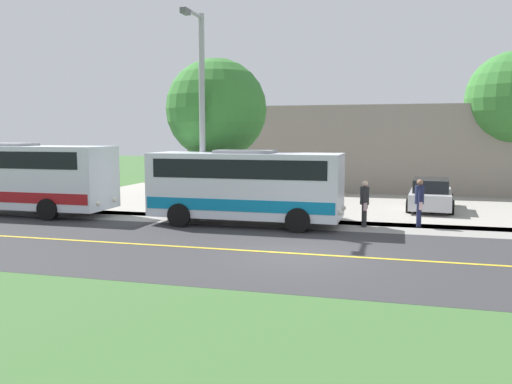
{
  "coord_description": "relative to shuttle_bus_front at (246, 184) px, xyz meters",
  "views": [
    {
      "loc": [
        15.27,
        2.84,
        3.56
      ],
      "look_at": [
        -3.5,
        -2.24,
        1.4
      ],
      "focal_mm": 37.55,
      "sensor_mm": 36.0,
      "label": 1
    }
  ],
  "objects": [
    {
      "name": "parking_lot_surface",
      "position": [
        -7.94,
        5.92,
        -1.59
      ],
      "size": [
        14.0,
        36.0,
        0.01
      ],
      "primitive_type": "cube",
      "color": "#9E9991",
      "rests_on": "ground"
    },
    {
      "name": "pedestrian_with_bags",
      "position": [
        -1.3,
        6.49,
        -0.62
      ],
      "size": [
        0.72,
        0.34,
        1.81
      ],
      "color": "#1E2347",
      "rests_on": "ground"
    },
    {
      "name": "road_centre_line",
      "position": [
        4.46,
        2.92,
        -1.59
      ],
      "size": [
        0.16,
        100.0,
        0.0
      ],
      "primitive_type": "cube",
      "color": "gold",
      "rests_on": "ground"
    },
    {
      "name": "shuttle_bus_front",
      "position": [
        0.0,
        0.0,
        0.0
      ],
      "size": [
        2.57,
        7.48,
        2.9
      ],
      "color": "silver",
      "rests_on": "ground"
    },
    {
      "name": "transit_bus_rear",
      "position": [
        -0.03,
        -11.25,
        0.11
      ],
      "size": [
        2.63,
        10.44,
        3.11
      ],
      "color": "silver",
      "rests_on": "ground"
    },
    {
      "name": "tree_curbside",
      "position": [
        -2.94,
        -2.2,
        2.98
      ],
      "size": [
        4.46,
        4.46,
        6.83
      ],
      "color": "#4C3826",
      "rests_on": "ground"
    },
    {
      "name": "ground_plane",
      "position": [
        4.46,
        2.92,
        -1.6
      ],
      "size": [
        120.0,
        120.0,
        0.0
      ],
      "primitive_type": "plane",
      "color": "#3D6633"
    },
    {
      "name": "sidewalk",
      "position": [
        -0.74,
        2.92,
        -1.59
      ],
      "size": [
        2.4,
        100.0,
        0.01
      ],
      "primitive_type": "cube",
      "color": "gray",
      "rests_on": "ground"
    },
    {
      "name": "street_light_pole",
      "position": [
        -0.42,
        -1.96,
        2.91
      ],
      "size": [
        1.97,
        0.24,
        8.2
      ],
      "color": "#9E9EA3",
      "rests_on": "ground"
    },
    {
      "name": "pedestrian_waiting",
      "position": [
        -0.75,
        4.49,
        -0.65
      ],
      "size": [
        0.72,
        0.34,
        1.76
      ],
      "color": "#262628",
      "rests_on": "ground"
    },
    {
      "name": "road_surface",
      "position": [
        4.46,
        2.92,
        -1.59
      ],
      "size": [
        8.0,
        100.0,
        0.01
      ],
      "primitive_type": "cube",
      "color": "#333335",
      "rests_on": "ground"
    },
    {
      "name": "commercial_building",
      "position": [
        -16.94,
        4.63,
        0.99
      ],
      "size": [
        10.0,
        23.95,
        5.18
      ],
      "primitive_type": "cube",
      "color": "gray",
      "rests_on": "ground"
    },
    {
      "name": "parked_car_near",
      "position": [
        -6.12,
        7.15,
        -0.91
      ],
      "size": [
        4.51,
        2.23,
        1.45
      ],
      "color": "silver",
      "rests_on": "ground"
    }
  ]
}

